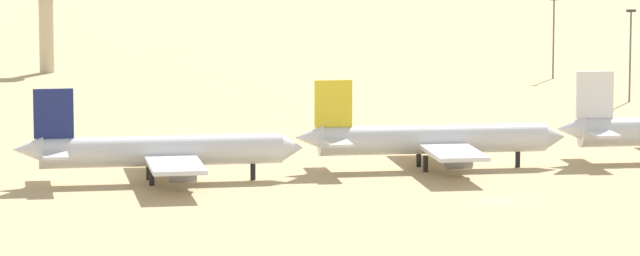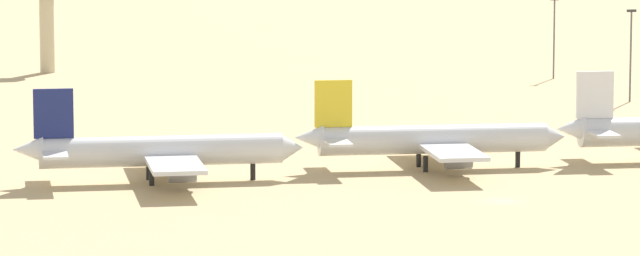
{
  "view_description": "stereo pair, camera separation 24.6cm",
  "coord_description": "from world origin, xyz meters",
  "px_view_note": "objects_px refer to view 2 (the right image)",
  "views": [
    {
      "loc": [
        -88.1,
        -242.47,
        43.76
      ],
      "look_at": [
        -16.21,
        34.2,
        6.0
      ],
      "focal_mm": 109.7,
      "sensor_mm": 36.0,
      "label": 1
    },
    {
      "loc": [
        -87.87,
        -242.53,
        43.76
      ],
      "look_at": [
        -16.21,
        34.2,
        6.0
      ],
      "focal_mm": 109.7,
      "sensor_mm": 36.0,
      "label": 2
    }
  ],
  "objects_px": {
    "parked_jet_navy_1": "(158,151)",
    "parked_jet_yellow_2": "(430,140)",
    "control_tower": "(47,13)",
    "light_pole_mid": "(631,49)",
    "light_pole_west": "(554,33)"
  },
  "relations": [
    {
      "from": "parked_jet_navy_1",
      "to": "parked_jet_yellow_2",
      "type": "height_order",
      "value": "parked_jet_navy_1"
    },
    {
      "from": "parked_jet_navy_1",
      "to": "control_tower",
      "type": "xyz_separation_m",
      "value": [
        2.45,
        155.64,
        8.52
      ]
    },
    {
      "from": "control_tower",
      "to": "light_pole_mid",
      "type": "relative_size",
      "value": 1.22
    },
    {
      "from": "control_tower",
      "to": "parked_jet_navy_1",
      "type": "bearing_deg",
      "value": -90.9
    },
    {
      "from": "parked_jet_yellow_2",
      "to": "light_pole_west",
      "type": "height_order",
      "value": "light_pole_west"
    },
    {
      "from": "parked_jet_navy_1",
      "to": "control_tower",
      "type": "height_order",
      "value": "control_tower"
    },
    {
      "from": "parked_jet_navy_1",
      "to": "control_tower",
      "type": "distance_m",
      "value": 155.89
    },
    {
      "from": "parked_jet_yellow_2",
      "to": "light_pole_west",
      "type": "relative_size",
      "value": 2.38
    },
    {
      "from": "light_pole_west",
      "to": "light_pole_mid",
      "type": "bearing_deg",
      "value": -91.58
    },
    {
      "from": "light_pole_west",
      "to": "light_pole_mid",
      "type": "height_order",
      "value": "light_pole_mid"
    },
    {
      "from": "parked_jet_yellow_2",
      "to": "control_tower",
      "type": "bearing_deg",
      "value": 110.04
    },
    {
      "from": "parked_jet_yellow_2",
      "to": "light_pole_mid",
      "type": "bearing_deg",
      "value": 54.63
    },
    {
      "from": "parked_jet_navy_1",
      "to": "light_pole_west",
      "type": "height_order",
      "value": "light_pole_west"
    },
    {
      "from": "parked_jet_yellow_2",
      "to": "control_tower",
      "type": "xyz_separation_m",
      "value": [
        -38.43,
        153.53,
        8.56
      ]
    },
    {
      "from": "light_pole_mid",
      "to": "control_tower",
      "type": "bearing_deg",
      "value": 140.82
    }
  ]
}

